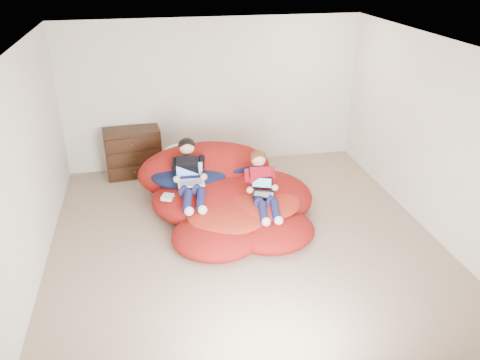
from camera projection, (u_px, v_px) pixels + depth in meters
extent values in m
cube|color=tan|center=(244.00, 245.00, 6.31)|extent=(5.10, 5.10, 0.25)
cube|color=silver|center=(213.00, 94.00, 7.89)|extent=(5.10, 0.02, 2.50)
cube|color=silver|center=(313.00, 279.00, 3.49)|extent=(5.10, 0.02, 2.50)
cube|color=silver|center=(25.00, 168.00, 5.24)|extent=(0.02, 5.10, 2.50)
cube|color=silver|center=(430.00, 136.00, 6.14)|extent=(0.02, 5.10, 2.50)
cube|color=white|center=(244.00, 45.00, 5.13)|extent=(5.10, 5.10, 0.02)
cube|color=black|center=(133.00, 152.00, 7.80)|extent=(0.94, 0.53, 0.81)
cube|color=black|center=(135.00, 171.00, 7.70)|extent=(0.81, 0.09, 0.20)
cylinder|color=#4C3F26|center=(135.00, 172.00, 7.69)|extent=(0.04, 0.06, 0.03)
cube|color=black|center=(133.00, 158.00, 7.59)|extent=(0.81, 0.09, 0.20)
cylinder|color=#4C3F26|center=(133.00, 158.00, 7.58)|extent=(0.04, 0.06, 0.03)
cube|color=black|center=(132.00, 144.00, 7.49)|extent=(0.81, 0.09, 0.20)
cylinder|color=#4C3F26|center=(132.00, 144.00, 7.47)|extent=(0.04, 0.06, 0.03)
ellipsoid|color=#A21612|center=(206.00, 198.00, 6.77)|extent=(1.56, 1.40, 0.56)
ellipsoid|color=#A21612|center=(260.00, 196.00, 6.85)|extent=(1.52, 1.47, 0.55)
ellipsoid|color=#A21612|center=(238.00, 216.00, 6.40)|extent=(1.34, 1.07, 0.43)
ellipsoid|color=#A21612|center=(218.00, 235.00, 6.04)|extent=(1.20, 1.10, 0.40)
ellipsoid|color=#A21612|center=(271.00, 230.00, 6.17)|extent=(1.17, 1.07, 0.38)
ellipsoid|color=#A21612|center=(205.00, 171.00, 7.16)|extent=(2.04, 0.90, 0.90)
ellipsoid|color=#111A3E|center=(190.00, 173.00, 6.90)|extent=(1.15, 0.94, 0.29)
ellipsoid|color=#111A3E|center=(231.00, 164.00, 7.10)|extent=(0.89, 0.62, 0.21)
ellipsoid|color=red|center=(263.00, 201.00, 6.43)|extent=(1.03, 1.03, 0.19)
ellipsoid|color=red|center=(229.00, 214.00, 6.19)|extent=(1.12, 1.01, 0.20)
ellipsoid|color=#EDE7CD|center=(178.00, 153.00, 7.23)|extent=(0.44, 0.28, 0.28)
cube|color=black|center=(189.00, 169.00, 6.61)|extent=(0.37, 0.43, 0.46)
sphere|color=tan|center=(187.00, 147.00, 6.60)|extent=(0.21, 0.21, 0.21)
ellipsoid|color=black|center=(187.00, 144.00, 6.60)|extent=(0.24, 0.22, 0.18)
cylinder|color=#161946|center=(185.00, 188.00, 6.41)|extent=(0.21, 0.37, 0.19)
cylinder|color=#161946|center=(187.00, 201.00, 6.16)|extent=(0.18, 0.35, 0.22)
sphere|color=white|center=(189.00, 211.00, 6.03)|extent=(0.13, 0.13, 0.13)
cylinder|color=#161946|center=(198.00, 187.00, 6.44)|extent=(0.21, 0.37, 0.19)
cylinder|color=#161946|center=(201.00, 200.00, 6.19)|extent=(0.18, 0.35, 0.22)
sphere|color=white|center=(203.00, 210.00, 6.06)|extent=(0.13, 0.13, 0.13)
cube|color=#B61023|center=(260.00, 180.00, 6.42)|extent=(0.32, 0.36, 0.44)
sphere|color=tan|center=(258.00, 160.00, 6.39)|extent=(0.20, 0.20, 0.20)
ellipsoid|color=#4E2B14|center=(258.00, 156.00, 6.40)|extent=(0.22, 0.21, 0.17)
cylinder|color=#161946|center=(258.00, 199.00, 6.26)|extent=(0.17, 0.34, 0.18)
cylinder|color=#161946|center=(263.00, 212.00, 6.02)|extent=(0.15, 0.32, 0.21)
sphere|color=white|center=(266.00, 222.00, 5.90)|extent=(0.12, 0.12, 0.12)
cylinder|color=#161946|center=(270.00, 198.00, 6.29)|extent=(0.17, 0.34, 0.18)
cylinder|color=#161946|center=(275.00, 210.00, 6.05)|extent=(0.15, 0.32, 0.21)
sphere|color=white|center=(279.00, 220.00, 5.93)|extent=(0.12, 0.12, 0.12)
cube|color=silver|center=(191.00, 183.00, 6.41)|extent=(0.37, 0.26, 0.01)
cube|color=gray|center=(191.00, 183.00, 6.39)|extent=(0.31, 0.15, 0.00)
cube|color=silver|center=(189.00, 170.00, 6.50)|extent=(0.36, 0.11, 0.24)
cube|color=blue|center=(189.00, 170.00, 6.50)|extent=(0.32, 0.09, 0.19)
cube|color=black|center=(264.00, 194.00, 6.26)|extent=(0.35, 0.29, 0.01)
cube|color=gray|center=(264.00, 194.00, 6.25)|extent=(0.28, 0.19, 0.00)
cube|color=black|center=(261.00, 183.00, 6.33)|extent=(0.30, 0.17, 0.20)
cube|color=#52A8C0|center=(262.00, 183.00, 6.32)|extent=(0.26, 0.14, 0.16)
cube|color=silver|center=(168.00, 197.00, 6.37)|extent=(0.19, 0.19, 0.06)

